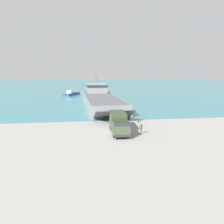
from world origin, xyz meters
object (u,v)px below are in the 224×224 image
soldier_on_ramp (141,128)px  moored_boat_a (71,94)px  mooring_bollard (138,120)px  landing_craft (100,98)px  military_truck (119,123)px

soldier_on_ramp → moored_boat_a: bearing=146.9°
soldier_on_ramp → mooring_bollard: 8.01m
landing_craft → mooring_bollard: landing_craft is taller
military_truck → soldier_on_ramp: military_truck is taller
landing_craft → moored_boat_a: (-9.22, 24.08, -1.27)m
moored_boat_a → soldier_on_ramp: bearing=-47.8°
landing_craft → mooring_bollard: bearing=-79.1°
landing_craft → military_truck: bearing=-91.4°
soldier_on_ramp → moored_boat_a: 55.82m
landing_craft → soldier_on_ramp: landing_craft is taller
landing_craft → moored_boat_a: size_ratio=4.57×
soldier_on_ramp → mooring_bollard: size_ratio=2.50×
moored_boat_a → mooring_bollard: (14.76, -46.42, -0.23)m
landing_craft → military_truck: landing_craft is taller
military_truck → soldier_on_ramp: bearing=66.6°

